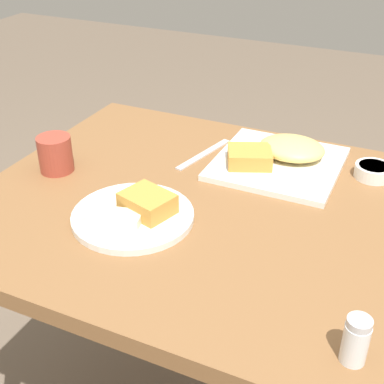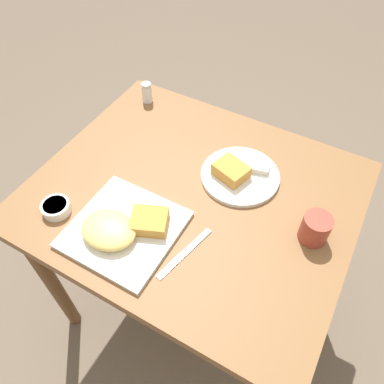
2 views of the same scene
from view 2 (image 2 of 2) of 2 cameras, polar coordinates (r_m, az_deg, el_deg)
The scene contains 8 objects.
ground_plane at distance 1.79m, azimuth 0.15°, elevation -15.95°, with size 8.00×8.00×0.00m, color brown.
dining_table at distance 1.20m, azimuth 0.21°, elevation -3.03°, with size 0.94×0.79×0.78m.
plate_square_near at distance 1.03m, azimuth -10.65°, elevation -5.45°, with size 0.28×0.28×0.06m.
plate_oval_far at distance 1.15m, azimuth 7.15°, elevation 2.80°, with size 0.24×0.24×0.05m.
sauce_ramekin at distance 1.13m, azimuth -20.02°, elevation -2.22°, with size 0.08×0.08×0.03m.
salt_shaker at distance 1.43m, azimuth -6.87°, elevation 14.65°, with size 0.04×0.04×0.08m.
butter_knife at distance 1.00m, azimuth -1.10°, elevation -9.27°, with size 0.06×0.20×0.00m.
coffee_mug at distance 1.04m, azimuth 18.26°, elevation -5.30°, with size 0.08×0.08×0.08m.
Camera 2 is at (0.34, -0.62, 1.64)m, focal length 35.00 mm.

